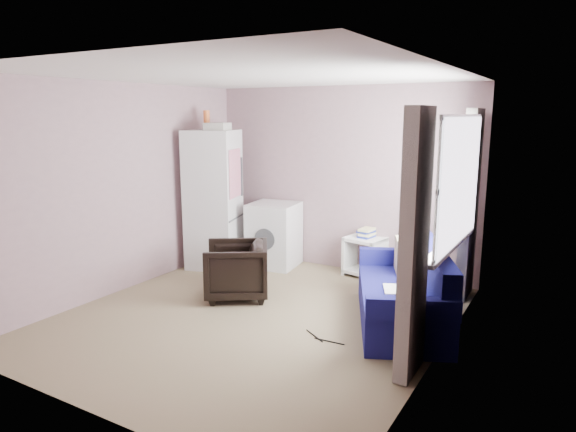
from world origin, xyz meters
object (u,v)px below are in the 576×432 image
at_px(washing_machine, 274,233).
at_px(side_table, 366,253).
at_px(fridge, 214,198).
at_px(armchair, 236,267).
at_px(sofa, 407,296).

relative_size(washing_machine, side_table, 1.40).
xyz_separation_m(fridge, washing_machine, (0.72, 0.43, -0.50)).
bearing_deg(armchair, side_table, 114.59).
bearing_deg(washing_machine, side_table, 2.55).
relative_size(side_table, sofa, 0.33).
relative_size(fridge, washing_machine, 2.41).
height_order(washing_machine, sofa, washing_machine).
distance_m(washing_machine, side_table, 1.33).
height_order(fridge, washing_machine, fridge).
bearing_deg(fridge, armchair, -58.34).
height_order(armchair, sofa, sofa).
distance_m(armchair, sofa, 1.98).
distance_m(side_table, sofa, 1.63).
xyz_separation_m(armchair, sofa, (1.96, 0.26, -0.07)).
xyz_separation_m(side_table, sofa, (0.97, -1.31, -0.01)).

